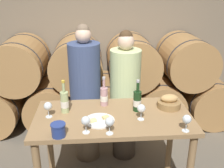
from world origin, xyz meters
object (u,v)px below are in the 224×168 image
wine_bottle_red (137,101)px  wine_glass_far_left (48,106)px  wine_bottle_white (65,102)px  wine_glass_far_right (187,120)px  person_left (86,96)px  blue_crock (58,129)px  wine_glass_left (86,121)px  wine_glass_right (141,109)px  tasting_table (113,130)px  bread_basket (169,103)px  cheese_plate (99,121)px  wine_bottle_rose (104,96)px  person_right (125,97)px  wine_glass_center (110,122)px

wine_bottle_red → wine_glass_far_left: 0.81m
wine_bottle_white → wine_glass_far_left: 0.16m
wine_bottle_white → wine_glass_far_left: (-0.14, -0.08, -0.00)m
wine_glass_far_right → wine_bottle_white: bearing=158.1°
person_left → wine_glass_far_left: 0.80m
person_left → wine_bottle_red: size_ratio=5.45×
blue_crock → wine_glass_left: (0.21, 0.04, 0.04)m
wine_glass_far_left → wine_glass_right: 0.82m
tasting_table → wine_bottle_red: (0.23, 0.08, 0.25)m
tasting_table → blue_crock: (-0.45, -0.30, 0.21)m
blue_crock → wine_glass_far_left: wine_glass_far_left is taller
bread_basket → cheese_plate: bread_basket is taller
wine_glass_far_left → bread_basket: bearing=5.6°
wine_bottle_rose → blue_crock: 0.65m
tasting_table → wine_bottle_rose: size_ratio=4.86×
wine_bottle_white → wine_glass_left: (0.20, -0.37, -0.00)m
person_left → wine_glass_far_right: (0.83, -1.02, 0.22)m
wine_bottle_rose → wine_glass_far_right: size_ratio=2.02×
person_right → wine_glass_left: person_right is taller
wine_glass_far_left → wine_bottle_white: bearing=31.7°
wine_bottle_white → wine_glass_right: size_ratio=2.16×
wine_glass_left → wine_glass_far_right: size_ratio=1.00×
wine_bottle_red → wine_glass_left: bearing=-143.4°
person_right → wine_glass_left: 1.11m
wine_bottle_red → wine_bottle_rose: wine_bottle_red is taller
blue_crock → cheese_plate: (0.32, 0.20, -0.05)m
wine_glass_left → bread_basket: bearing=26.6°
tasting_table → wine_glass_center: 0.39m
person_left → wine_glass_left: person_left is taller
wine_glass_far_right → bread_basket: bearing=92.7°
tasting_table → cheese_plate: size_ratio=5.35×
blue_crock → tasting_table: bearing=33.8°
cheese_plate → wine_glass_far_left: bearing=165.7°
wine_glass_left → blue_crock: bearing=-170.6°
wine_bottle_red → wine_glass_far_left: wine_bottle_red is taller
bread_basket → wine_glass_left: size_ratio=1.54×
wine_bottle_rose → wine_glass_right: size_ratio=2.02×
wine_bottle_white → bread_basket: 0.99m
wine_bottle_red → wine_bottle_white: bearing=178.3°
person_right → cheese_plate: bearing=-111.6°
person_right → wine_glass_left: size_ratio=11.03×
wine_glass_left → cheese_plate: bearing=56.6°
person_left → cheese_plate: person_left is taller
wine_bottle_white → wine_glass_center: 0.56m
wine_glass_far_right → wine_bottle_red: bearing=131.1°
wine_glass_left → wine_glass_far_right: bearing=-2.6°
wine_bottle_white → wine_glass_center: bearing=-45.9°
person_right → wine_glass_far_right: person_right is taller
bread_basket → wine_glass_left: (-0.79, -0.39, 0.05)m
blue_crock → wine_glass_right: (0.69, 0.21, 0.04)m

